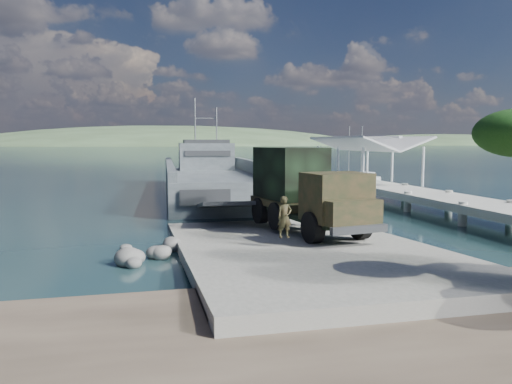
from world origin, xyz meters
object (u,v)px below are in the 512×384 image
Objects in this scene: pier at (371,179)px; sailboat_near at (349,179)px; military_truck at (304,189)px; sailboat_far at (362,178)px; landing_craft at (216,185)px; soldier at (285,226)px.

sailboat_near is (4.58, 15.00, -1.24)m from pier.
sailboat_near reaches higher than military_truck.
pier is at bearing -121.55° from sailboat_far.
pier is 1.25× the size of landing_craft.
pier reaches higher than soldier.
landing_craft reaches higher than sailboat_near.
sailboat_far is (19.45, 10.46, -0.48)m from landing_craft.
sailboat_far is (2.14, 1.11, 0.00)m from sailboat_near.
landing_craft reaches higher than military_truck.
landing_craft is at bearing 156.06° from pier.
sailboat_far reaches higher than sailboat_near.
pier is 6.42× the size of sailboat_far.
landing_craft is 19.68m from sailboat_near.
sailboat_far is (18.47, 32.59, -2.13)m from military_truck.
soldier is at bearing -128.74° from military_truck.
military_truck is 35.53m from sailboat_near.
sailboat_far reaches higher than military_truck.
soldier is 41.70m from sailboat_far.
landing_craft is at bearing 80.98° from soldier.
pier reaches higher than military_truck.
sailboat_near is at bearing 73.02° from pier.
pier is at bearing 45.12° from military_truck.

